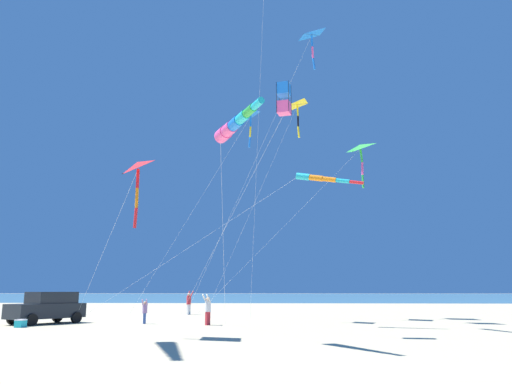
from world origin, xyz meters
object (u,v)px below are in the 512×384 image
cooler_box (21,323)px  kite_delta_magenta_far_left (311,35)px  parked_car (48,307)px  kite_windsock_long_streamer_left (319,179)px  person_child_grey_jacket (208,308)px  kite_windsock_green_low_center (234,125)px  person_adult_flyer (189,302)px  kite_delta_yellow_midlevel (137,167)px  kite_delta_checkered_midright (297,105)px  kite_delta_small_distant (250,116)px  kite_box_orange_high_right (284,99)px  kite_delta_rainbow_low_near (360,148)px  person_child_green_jacket (145,310)px

cooler_box → kite_delta_magenta_far_left: size_ratio=0.03×
parked_car → kite_windsock_long_streamer_left: bearing=83.3°
person_child_grey_jacket → kite_windsock_green_low_center: 13.17m
person_adult_flyer → kite_windsock_green_low_center: size_ratio=0.13×
kite_delta_yellow_midlevel → person_adult_flyer: bearing=-175.8°
cooler_box → kite_delta_checkered_midright: kite_delta_checkered_midright is taller
kite_delta_magenta_far_left → cooler_box: bearing=-72.2°
kite_delta_small_distant → kite_box_orange_high_right: bearing=12.8°
person_adult_flyer → kite_delta_rainbow_low_near: (5.14, 13.56, 11.29)m
person_child_grey_jacket → kite_delta_rainbow_low_near: 16.86m
person_adult_flyer → kite_windsock_long_streamer_left: (13.70, 9.90, 7.09)m
person_child_grey_jacket → kite_delta_small_distant: size_ratio=0.12×
kite_delta_checkered_midright → kite_windsock_green_low_center: bearing=-9.8°
kite_windsock_green_low_center → kite_delta_yellow_midlevel: size_ratio=1.24×
parked_car → kite_windsock_long_streamer_left: size_ratio=0.26×
kite_delta_small_distant → kite_windsock_green_low_center: bearing=1.5°
cooler_box → person_adult_flyer: 16.02m
cooler_box → person_child_grey_jacket: person_child_grey_jacket is taller
person_adult_flyer → kite_delta_yellow_midlevel: size_ratio=0.16×
kite_windsock_green_low_center → kite_delta_small_distant: 14.66m
kite_delta_yellow_midlevel → kite_delta_rainbow_low_near: bearing=142.0°
parked_car → kite_windsock_green_low_center: size_ratio=0.32×
person_adult_flyer → person_child_green_jacket: size_ratio=1.33×
kite_windsock_long_streamer_left → kite_delta_small_distant: (-4.21, -4.25, 5.32)m
parked_car → person_child_grey_jacket: size_ratio=2.69×
kite_delta_rainbow_low_near → kite_windsock_green_low_center: kite_delta_rainbow_low_near is taller
kite_delta_checkered_midright → person_child_grey_jacket: bearing=-41.8°
person_child_green_jacket → kite_delta_rainbow_low_near: bearing=114.5°
parked_car → kite_delta_small_distant: size_ratio=0.33×
kite_box_orange_high_right → kite_windsock_green_low_center: bearing=-28.4°
kite_windsock_green_low_center → kite_delta_small_distant: kite_delta_small_distant is taller
cooler_box → person_child_grey_jacket: size_ratio=0.36×
cooler_box → person_adult_flyer: bearing=157.2°
kite_delta_checkered_midright → kite_delta_small_distant: 4.90m
cooler_box → person_child_grey_jacket: 9.97m
kite_delta_rainbow_low_near → kite_delta_magenta_far_left: (4.46, -3.68, 6.86)m
person_adult_flyer → kite_delta_rainbow_low_near: size_ratio=0.14×
kite_windsock_long_streamer_left → kite_delta_yellow_midlevel: bearing=-50.8°
parked_car → kite_windsock_long_streamer_left: (1.88, 16.08, 7.18)m
kite_delta_magenta_far_left → kite_box_orange_high_right: size_ratio=1.73×
kite_delta_magenta_far_left → parked_car: bearing=-82.1°
parked_car → person_child_green_jacket: size_ratio=3.24×
kite_delta_yellow_midlevel → person_child_grey_jacket: bearing=166.3°
kite_delta_yellow_midlevel → kite_delta_checkered_midright: bearing=152.4°
kite_delta_rainbow_low_near → kite_delta_small_distant: (4.35, -7.90, 1.12)m
person_child_green_jacket → kite_delta_magenta_far_left: bearing=100.5°
cooler_box → kite_delta_yellow_midlevel: kite_delta_yellow_midlevel is taller
cooler_box → person_child_green_jacket: 6.65m
kite_delta_rainbow_low_near → kite_delta_small_distant: 9.09m
kite_delta_magenta_far_left → kite_windsock_long_streamer_left: size_ratio=1.10×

